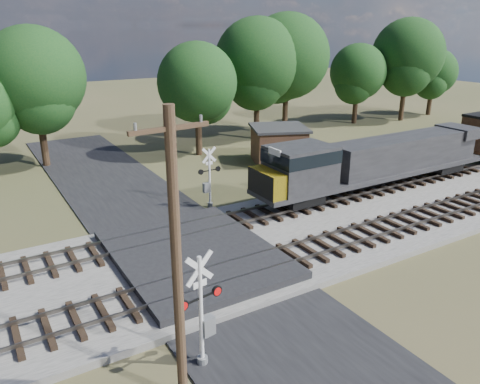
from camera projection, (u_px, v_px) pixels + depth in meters
ground at (199, 266)px, 21.87m from camera, size 160.00×160.00×0.00m
ballast_bed at (350, 217)px, 27.07m from camera, size 140.00×10.00×0.30m
road at (199, 265)px, 21.86m from camera, size 7.00×60.00×0.08m
crossing_panel at (194, 256)px, 22.17m from camera, size 7.00×9.00×0.62m
track_near at (278, 259)px, 21.63m from camera, size 140.00×2.60×0.33m
track_far at (226, 223)px, 25.67m from camera, size 140.00×2.60×0.33m
crossing_signal_near at (203, 320)px, 15.01m from camera, size 1.66×0.41×4.13m
crossing_signal_far at (209, 183)px, 28.51m from camera, size 1.53×0.33×3.80m
utility_pole at (176, 260)px, 12.56m from camera, size 2.17×0.30×8.86m
equipment_shed at (279, 144)px, 38.08m from camera, size 5.64×5.64×2.95m
treeline at (178, 73)px, 40.10m from camera, size 81.25×10.30×11.94m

